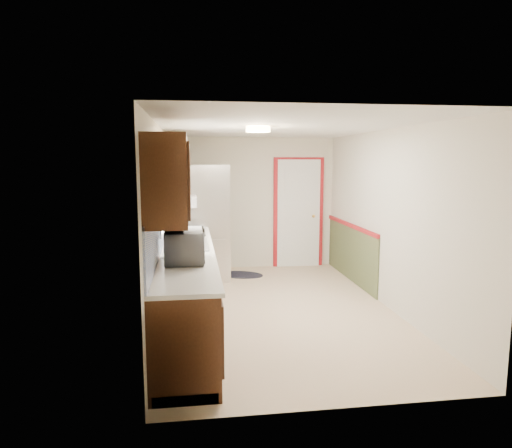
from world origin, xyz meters
name	(u,v)px	position (x,y,z in m)	size (l,w,h in m)	color
room_shell	(279,221)	(0.00, 0.00, 1.20)	(3.20, 5.20, 2.52)	#CBB18F
kitchen_run	(183,258)	(-1.24, -0.29, 0.81)	(0.63, 4.00, 2.20)	#32180B
back_wall_trim	(309,221)	(0.99, 2.21, 0.89)	(1.12, 2.30, 2.08)	maroon
ceiling_fixture	(258,129)	(-0.30, -0.20, 2.36)	(0.30, 0.30, 0.06)	#FFD88C
microwave	(185,243)	(-1.20, -1.10, 1.14)	(0.59, 0.33, 0.40)	white
refrigerator	(202,223)	(-0.95, 1.75, 0.96)	(0.88, 0.84, 1.91)	#B7B7BC
rug	(241,275)	(-0.29, 1.90, 0.01)	(0.78, 0.50, 0.01)	black
cooktop	(187,233)	(-1.19, 0.75, 0.95)	(0.50, 0.60, 0.02)	black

